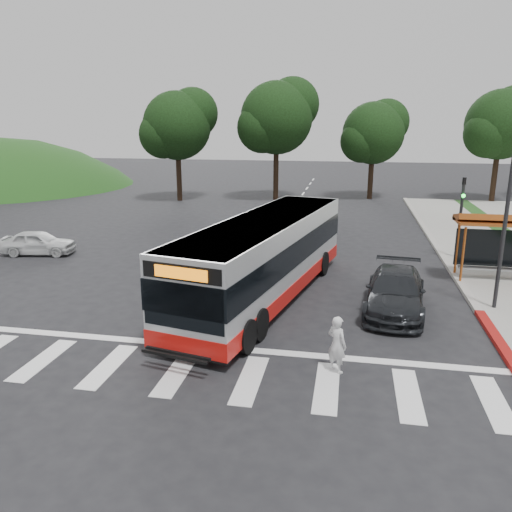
# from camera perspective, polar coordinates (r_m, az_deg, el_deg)

# --- Properties ---
(ground) EXTENTS (140.00, 140.00, 0.00)m
(ground) POSITION_cam_1_polar(r_m,az_deg,el_deg) (18.31, -3.74, -5.85)
(ground) COLOR black
(ground) RESTS_ON ground
(sidewalk_east) EXTENTS (4.00, 40.00, 0.12)m
(sidewalk_east) POSITION_cam_1_polar(r_m,az_deg,el_deg) (26.23, 25.07, -0.64)
(sidewalk_east) COLOR gray
(sidewalk_east) RESTS_ON ground
(curb_east) EXTENTS (0.30, 40.00, 0.15)m
(curb_east) POSITION_cam_1_polar(r_m,az_deg,el_deg) (25.79, 20.77, -0.40)
(curb_east) COLOR #9E9991
(curb_east) RESTS_ON ground
(curb_east_red) EXTENTS (0.32, 6.00, 0.15)m
(curb_east_red) POSITION_cam_1_polar(r_m,az_deg,el_deg) (16.57, 26.45, -9.53)
(curb_east_red) COLOR maroon
(curb_east_red) RESTS_ON ground
(crosswalk_ladder) EXTENTS (18.00, 2.60, 0.01)m
(crosswalk_ladder) POSITION_cam_1_polar(r_m,az_deg,el_deg) (13.95, -8.98, -13.01)
(crosswalk_ladder) COLOR silver
(crosswalk_ladder) RESTS_ON ground
(bus_shelter) EXTENTS (4.20, 1.60, 2.86)m
(bus_shelter) POSITION_cam_1_polar(r_m,az_deg,el_deg) (22.96, 26.90, 2.96)
(bus_shelter) COLOR #A44D1B
(bus_shelter) RESTS_ON sidewalk_east
(traffic_signal_ne_tall) EXTENTS (0.18, 0.37, 6.50)m
(traffic_signal_ne_tall) POSITION_cam_1_polar(r_m,az_deg,el_deg) (18.96, 26.84, 5.43)
(traffic_signal_ne_tall) COLOR black
(traffic_signal_ne_tall) RESTS_ON ground
(traffic_signal_ne_short) EXTENTS (0.18, 0.37, 4.00)m
(traffic_signal_ne_short) POSITION_cam_1_polar(r_m,az_deg,el_deg) (25.89, 22.40, 4.96)
(traffic_signal_ne_short) COLOR black
(traffic_signal_ne_short) RESTS_ON ground
(tree_ne_a) EXTENTS (6.16, 5.74, 9.30)m
(tree_ne_a) POSITION_cam_1_polar(r_m,az_deg,el_deg) (46.11, 26.27, 13.45)
(tree_ne_a) COLOR black
(tree_ne_a) RESTS_ON parking_lot
(tree_north_a) EXTENTS (6.60, 6.15, 10.17)m
(tree_north_a) POSITION_cam_1_polar(r_m,az_deg,el_deg) (43.06, 2.49, 15.63)
(tree_north_a) COLOR black
(tree_north_a) RESTS_ON ground
(tree_north_b) EXTENTS (5.72, 5.33, 8.43)m
(tree_north_b) POSITION_cam_1_polar(r_m,az_deg,el_deg) (44.63, 13.35, 13.61)
(tree_north_b) COLOR black
(tree_north_b) RESTS_ON ground
(tree_north_c) EXTENTS (6.16, 5.74, 9.30)m
(tree_north_c) POSITION_cam_1_polar(r_m,az_deg,el_deg) (43.03, -8.90, 14.63)
(tree_north_c) COLOR black
(tree_north_c) RESTS_ON ground
(transit_bus) EXTENTS (4.99, 12.19, 3.08)m
(transit_bus) POSITION_cam_1_polar(r_m,az_deg,el_deg) (18.69, 1.03, -0.40)
(transit_bus) COLOR #BBBEC0
(transit_bus) RESTS_ON ground
(pedestrian) EXTENTS (0.69, 0.65, 1.59)m
(pedestrian) POSITION_cam_1_polar(r_m,az_deg,el_deg) (13.67, 9.22, -9.94)
(pedestrian) COLOR silver
(pedestrian) RESTS_ON ground
(dark_sedan) EXTENTS (2.52, 5.10, 1.43)m
(dark_sedan) POSITION_cam_1_polar(r_m,az_deg,el_deg) (18.39, 15.63, -3.93)
(dark_sedan) COLOR #212427
(dark_sedan) RESTS_ON ground
(west_car_white) EXTENTS (3.80, 2.03, 1.23)m
(west_car_white) POSITION_cam_1_polar(r_m,az_deg,el_deg) (27.54, -23.65, 1.42)
(west_car_white) COLOR silver
(west_car_white) RESTS_ON ground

